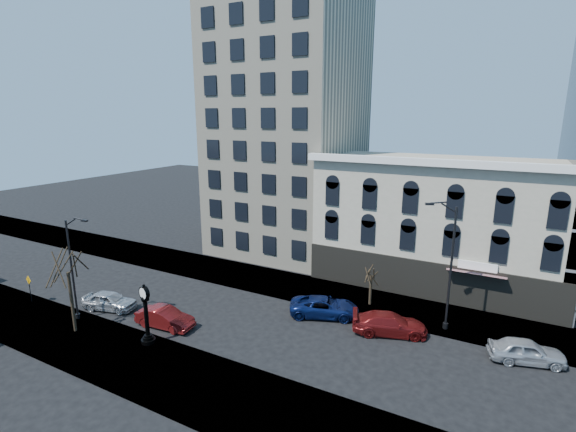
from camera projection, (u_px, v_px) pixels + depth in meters
The scene contains 16 objects.
ground at pixel (242, 321), 33.20m from camera, with size 160.00×160.00×0.00m, color black.
sidewalk_far at pixel (289, 285), 40.03m from camera, with size 160.00×6.00×0.12m, color gray.
sidewalk_near at pixel (170, 374), 26.34m from camera, with size 160.00×6.00×0.12m, color gray.
cream_tower at pixel (287, 85), 47.64m from camera, with size 15.90×15.40×42.50m.
victorian_row at pixel (439, 222), 39.87m from camera, with size 22.60×11.19×12.50m.
street_clock at pixel (146, 316), 29.39m from camera, with size 1.01×1.01×4.47m.
street_lamp_near at pixel (74, 242), 31.67m from camera, with size 2.22×0.53×8.58m.
street_lamp_far at pixel (444, 232), 30.12m from camera, with size 2.47×1.21×10.06m.
bare_tree_near at pixel (66, 259), 30.16m from camera, with size 4.40×4.40×7.56m.
bare_tree_far at pixel (371, 270), 35.19m from camera, with size 2.42×2.42×4.16m.
warning_sign at pixel (29, 284), 35.93m from camera, with size 0.79×0.13×2.43m.
car_near_a at pixel (109, 301), 35.05m from camera, with size 1.83×4.54×1.55m, color #A5A8AD.
car_near_b at pixel (165, 318), 32.12m from camera, with size 1.62×4.66×1.53m, color maroon.
car_far_a at pixel (324, 307), 33.91m from camera, with size 2.58×5.60×1.56m, color #0C194C.
car_far_b at pixel (390, 324), 31.13m from camera, with size 2.23×5.50×1.59m, color maroon.
car_far_c at pixel (527, 351), 27.52m from camera, with size 1.89×4.70×1.60m, color #A5A8AD.
Camera 1 is at (17.56, -24.96, 15.95)m, focal length 26.00 mm.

